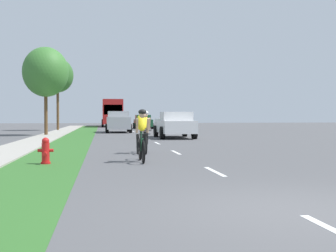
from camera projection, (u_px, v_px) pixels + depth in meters
ground_plane at (148, 139)px, 25.89m from camera, size 120.00×120.00×0.00m
grass_verge at (75, 139)px, 25.22m from camera, size 2.09×70.00×0.01m
sidewalk_concrete at (41, 139)px, 24.92m from camera, size 1.87×70.00×0.10m
lane_markings_center at (142, 136)px, 29.84m from camera, size 0.12×52.20×0.01m
fire_hydrant_red at (46, 151)px, 12.14m from camera, size 0.44×0.38×0.76m
cyclist_lead at (142, 135)px, 12.67m from camera, size 0.42×1.72×1.58m
cyclist_trailing at (144, 131)px, 15.59m from camera, size 0.42×1.72×1.58m
pickup_white at (175, 125)px, 26.76m from camera, size 2.22×5.10×1.64m
suv_silver at (118, 121)px, 36.01m from camera, size 2.15×4.70×1.79m
sedan_dark_green at (143, 122)px, 46.57m from camera, size 1.98×4.30×1.52m
bus_red at (112, 112)px, 57.02m from camera, size 2.78×11.60×3.48m
street_tree_near at (46, 72)px, 30.13m from camera, size 3.23×3.23×6.31m
street_tree_far at (58, 76)px, 40.70m from camera, size 3.00×3.00×6.97m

